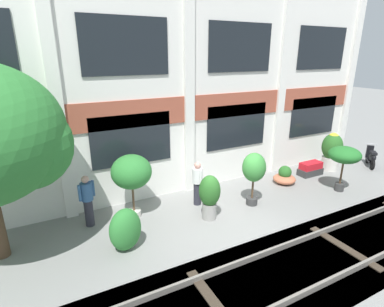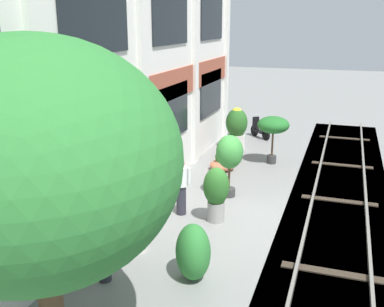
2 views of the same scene
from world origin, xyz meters
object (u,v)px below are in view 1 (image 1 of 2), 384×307
at_px(potted_plant_square_trough, 310,169).
at_px(potted_plant_glazed_jar, 210,195).
at_px(potted_plant_wide_bowl, 285,177).
at_px(scooter_near_curb, 371,157).
at_px(potted_plant_tall_urn, 344,156).
at_px(resident_watching_tracks, 197,182).
at_px(potted_plant_terracotta_small, 254,169).
at_px(topiary_hedge, 125,229).
at_px(potted_plant_ribbed_drum, 332,150).
at_px(potted_plant_low_pan, 132,173).
at_px(resident_by_doorway, 88,199).

xyz_separation_m(potted_plant_square_trough, potted_plant_glazed_jar, (-5.65, -1.08, 0.55)).
height_order(potted_plant_wide_bowl, scooter_near_curb, scooter_near_curb).
relative_size(potted_plant_tall_urn, resident_watching_tracks, 1.12).
bearing_deg(potted_plant_wide_bowl, potted_plant_terracotta_small, -160.15).
bearing_deg(topiary_hedge, potted_plant_terracotta_small, 5.58).
bearing_deg(potted_plant_ribbed_drum, potted_plant_square_trough, -176.22).
height_order(potted_plant_terracotta_small, potted_plant_wide_bowl, potted_plant_terracotta_small).
xyz_separation_m(potted_plant_glazed_jar, topiary_hedge, (-2.74, -0.32, -0.24)).
bearing_deg(potted_plant_square_trough, potted_plant_glazed_jar, -169.22).
xyz_separation_m(potted_plant_square_trough, topiary_hedge, (-8.40, -1.40, 0.31)).
height_order(potted_plant_square_trough, potted_plant_low_pan, potted_plant_low_pan).
bearing_deg(potted_plant_square_trough, potted_plant_wide_bowl, -175.29).
height_order(potted_plant_tall_urn, scooter_near_curb, potted_plant_tall_urn).
distance_m(scooter_near_curb, resident_watching_tracks, 8.80).
bearing_deg(potted_plant_low_pan, resident_watching_tracks, -6.23).
xyz_separation_m(scooter_near_curb, topiary_hedge, (-11.64, -0.83, 0.14)).
bearing_deg(potted_plant_glazed_jar, potted_plant_tall_urn, -5.74).
relative_size(potted_plant_glazed_jar, topiary_hedge, 1.25).
relative_size(potted_plant_wide_bowl, resident_by_doorway, 0.55).
distance_m(potted_plant_terracotta_small, resident_by_doorway, 5.33).
bearing_deg(scooter_near_curb, potted_plant_glazed_jar, 138.37).
distance_m(potted_plant_terracotta_small, topiary_hedge, 4.59).
relative_size(potted_plant_tall_urn, potted_plant_glazed_jar, 1.20).
bearing_deg(potted_plant_low_pan, potted_plant_square_trough, -1.17).
distance_m(potted_plant_low_pan, potted_plant_wide_bowl, 6.23).
bearing_deg(topiary_hedge, resident_by_doorway, 111.96).
bearing_deg(potted_plant_wide_bowl, potted_plant_low_pan, 177.29).
height_order(potted_plant_terracotta_small, potted_plant_ribbed_drum, potted_plant_terracotta_small).
xyz_separation_m(potted_plant_glazed_jar, scooter_near_curb, (8.89, 0.51, -0.38)).
height_order(potted_plant_tall_urn, potted_plant_wide_bowl, potted_plant_tall_urn).
bearing_deg(potted_plant_square_trough, potted_plant_ribbed_drum, 3.78).
bearing_deg(resident_by_doorway, potted_plant_square_trough, 64.62).
relative_size(potted_plant_low_pan, potted_plant_ribbed_drum, 1.22).
distance_m(potted_plant_tall_urn, scooter_near_curb, 3.77).
bearing_deg(potted_plant_glazed_jar, potted_plant_square_trough, 10.78).
bearing_deg(potted_plant_tall_urn, potted_plant_low_pan, 166.59).
bearing_deg(potted_plant_terracotta_small, resident_watching_tracks, 152.16).
relative_size(resident_watching_tracks, topiary_hedge, 1.33).
bearing_deg(scooter_near_curb, potted_plant_wide_bowl, 129.96).
relative_size(potted_plant_terracotta_small, potted_plant_ribbed_drum, 1.11).
distance_m(potted_plant_tall_urn, potted_plant_ribbed_drum, 2.35).
distance_m(potted_plant_square_trough, potted_plant_tall_urn, 1.98).
xyz_separation_m(potted_plant_terracotta_small, resident_by_doorway, (-5.17, 1.19, -0.42)).
bearing_deg(potted_plant_tall_urn, potted_plant_terracotta_small, 169.63).
bearing_deg(potted_plant_square_trough, resident_by_doorway, 178.51).
height_order(potted_plant_wide_bowl, resident_watching_tracks, resident_watching_tracks).
height_order(resident_watching_tracks, topiary_hedge, resident_watching_tracks).
distance_m(potted_plant_tall_urn, potted_plant_low_pan, 7.66).
bearing_deg(potted_plant_ribbed_drum, resident_watching_tracks, -178.62).
relative_size(potted_plant_glazed_jar, scooter_near_curb, 1.39).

